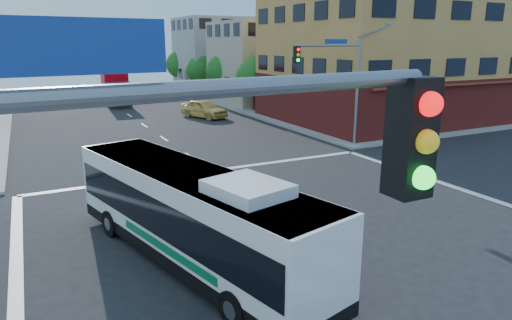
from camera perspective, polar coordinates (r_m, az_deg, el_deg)
name	(u,v)px	position (r m, az deg, el deg)	size (l,w,h in m)	color
ground	(306,234)	(17.06, 6.24, -9.21)	(120.00, 120.00, 0.00)	black
sidewalk_ne	(383,92)	(65.23, 15.59, 8.13)	(50.00, 50.00, 0.15)	gray
corner_building_ne	(386,53)	(42.56, 15.91, 12.78)	(18.10, 15.44, 14.00)	#D18F4B
building_east_near	(271,62)	(53.57, 1.88, 12.11)	(12.06, 10.06, 9.00)	tan
building_east_far	(224,55)	(66.18, -4.07, 13.00)	(12.06, 10.06, 10.00)	#969692
signal_mast_ne	(338,72)	(29.59, 10.24, 10.75)	(7.91, 1.13, 8.07)	gray
street_tree_a	(255,75)	(45.92, -0.12, 10.55)	(3.60, 3.60, 5.53)	#392014
street_tree_b	(224,69)	(53.17, -4.06, 11.25)	(3.80, 3.80, 5.79)	#392014
street_tree_c	(200,68)	(60.63, -7.04, 11.31)	(3.40, 3.40, 5.29)	#392014
street_tree_d	(181,62)	(68.18, -9.39, 11.94)	(4.00, 4.00, 6.03)	#392014
transit_bus	(191,214)	(14.51, -8.15, -6.70)	(5.08, 11.50, 3.33)	black
box_truck	(116,88)	(53.77, -17.14, 8.59)	(2.97, 8.39, 3.71)	#252429
parked_car	(204,109)	(42.58, -6.52, 6.40)	(1.98, 4.91, 1.67)	#E1C05A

